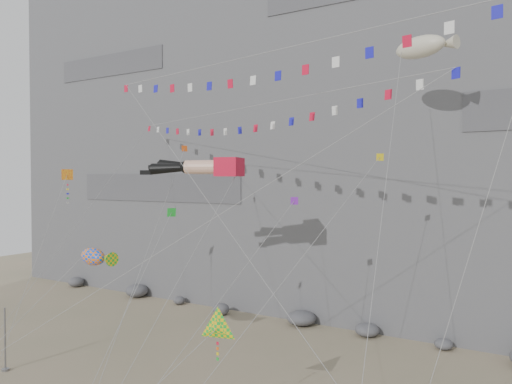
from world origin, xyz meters
TOP-DOWN VIEW (x-y plane):
  - cliff at (0.00, 32.00)m, footprint 80.00×28.00m
  - talus_boulders at (0.00, 17.00)m, footprint 60.00×3.00m
  - anchor_pole_left at (-12.45, -2.82)m, footprint 0.12×0.12m
  - legs_kite at (-2.24, 5.68)m, footprint 8.09×15.89m
  - flag_banner_upper at (-0.80, 9.34)m, footprint 31.62×19.73m
  - flag_banner_lower at (4.64, 2.74)m, footprint 28.76×6.78m
  - harlequin_kite at (-12.15, 2.02)m, footprint 1.75×6.43m
  - fish_windsock at (-7.49, 0.40)m, footprint 8.45×6.18m
  - delta_kite at (4.57, -2.01)m, footprint 4.80×6.89m
  - blimp_windsock at (11.20, 12.08)m, footprint 4.62×15.80m
  - small_kite_a at (-6.26, 8.37)m, footprint 5.12×14.37m
  - small_kite_b at (4.67, 6.03)m, footprint 4.14×13.14m
  - small_kite_c at (-2.15, 2.18)m, footprint 1.25×8.91m
  - small_kite_d at (9.43, 8.18)m, footprint 6.61×16.04m

SIDE VIEW (x-z plane):
  - talus_boulders at x=0.00m, z-range 0.00..1.20m
  - anchor_pole_left at x=-12.45m, z-range 0.00..4.30m
  - delta_kite at x=4.57m, z-range 0.84..9.92m
  - fish_windsock at x=-7.49m, z-range 2.10..13.33m
  - small_kite_c at x=-2.15m, z-range 3.91..17.43m
  - small_kite_b at x=4.67m, z-range 2.63..20.01m
  - harlequin_kite at x=-12.15m, z-range 6.02..20.43m
  - legs_kite at x=-2.24m, z-range 3.75..23.82m
  - small_kite_d at x=9.43m, z-range 2.97..24.87m
  - small_kite_a at x=-6.26m, z-range 4.43..25.55m
  - flag_banner_upper at x=-0.80m, z-range 5.08..31.61m
  - flag_banner_lower at x=4.64m, z-range 8.85..31.72m
  - blimp_windsock at x=11.20m, z-range 8.75..34.81m
  - cliff at x=0.00m, z-range 0.00..50.00m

